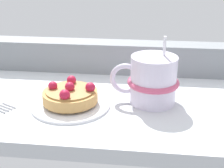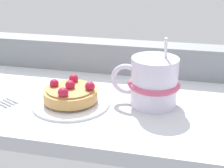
% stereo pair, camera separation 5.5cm
% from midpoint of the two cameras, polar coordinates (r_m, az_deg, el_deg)
% --- Properties ---
extents(ground_plane, '(0.79, 0.34, 0.02)m').
position_cam_midpoint_polar(ground_plane, '(0.60, -4.71, -3.36)').
color(ground_plane, silver).
extents(window_rail_back, '(0.77, 0.06, 0.07)m').
position_cam_midpoint_polar(window_rail_back, '(0.72, -2.61, 4.91)').
color(window_rail_back, gray).
rests_on(window_rail_back, ground_plane).
extents(dessert_plate, '(0.14, 0.14, 0.01)m').
position_cam_midpoint_polar(dessert_plate, '(0.57, -10.21, -3.52)').
color(dessert_plate, white).
rests_on(dessert_plate, ground_plane).
extents(raspberry_tart, '(0.10, 0.10, 0.04)m').
position_cam_midpoint_polar(raspberry_tart, '(0.56, -10.32, -1.94)').
color(raspberry_tart, tan).
rests_on(raspberry_tart, dessert_plate).
extents(coffee_mug, '(0.12, 0.09, 0.12)m').
position_cam_midpoint_polar(coffee_mug, '(0.56, 4.44, 0.65)').
color(coffee_mug, silver).
rests_on(coffee_mug, ground_plane).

